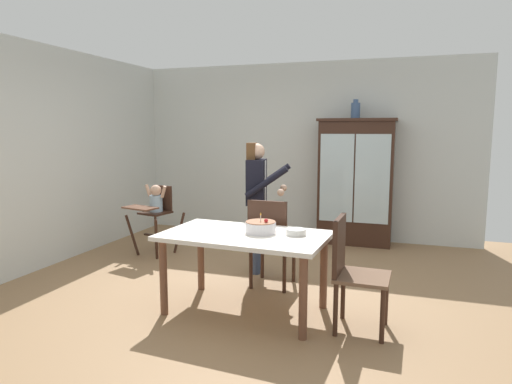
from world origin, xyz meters
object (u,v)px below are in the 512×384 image
(adult_person, at_px, (257,191))
(high_chair_with_toddler, at_px, (155,207))
(ceramic_vase, at_px, (356,110))
(dining_table, at_px, (245,244))
(birthday_cake, at_px, (261,227))
(serving_bowl, at_px, (296,232))
(china_cabinet, at_px, (356,182))
(dining_chair_right_end, at_px, (350,265))
(dining_chair_far_side, at_px, (270,237))

(adult_person, bearing_deg, high_chair_with_toddler, 69.25)
(ceramic_vase, xyz_separation_m, dining_table, (-0.66, -2.87, -1.32))
(birthday_cake, xyz_separation_m, serving_bowl, (0.33, 0.02, -0.03))
(china_cabinet, height_order, dining_table, china_cabinet)
(birthday_cake, height_order, dining_chair_right_end, dining_chair_right_end)
(high_chair_with_toddler, bearing_deg, china_cabinet, 43.22)
(high_chair_with_toddler, distance_m, adult_person, 1.59)
(ceramic_vase, xyz_separation_m, birthday_cake, (-0.53, -2.80, -1.16))
(ceramic_vase, relative_size, dining_table, 0.17)
(birthday_cake, bearing_deg, dining_chair_far_side, 98.20)
(adult_person, distance_m, birthday_cake, 1.15)
(dining_chair_far_side, bearing_deg, serving_bowl, 127.86)
(china_cabinet, bearing_deg, adult_person, -118.81)
(high_chair_with_toddler, relative_size, adult_person, 0.62)
(adult_person, height_order, birthday_cake, adult_person)
(dining_table, relative_size, serving_bowl, 8.60)
(ceramic_vase, relative_size, high_chair_with_toddler, 0.28)
(china_cabinet, height_order, adult_person, china_cabinet)
(ceramic_vase, xyz_separation_m, dining_chair_right_end, (0.31, -2.93, -1.40))
(dining_chair_far_side, bearing_deg, dining_chair_right_end, 143.51)
(china_cabinet, relative_size, ceramic_vase, 6.82)
(dining_table, bearing_deg, ceramic_vase, 77.12)
(high_chair_with_toddler, height_order, dining_table, high_chair_with_toddler)
(dining_chair_right_end, bearing_deg, birthday_cake, 82.65)
(ceramic_vase, xyz_separation_m, serving_bowl, (-0.20, -2.77, -1.19))
(dining_chair_right_end, bearing_deg, dining_table, 88.06)
(serving_bowl, bearing_deg, dining_chair_right_end, -17.49)
(dining_table, bearing_deg, dining_chair_right_end, -3.81)
(ceramic_vase, bearing_deg, dining_table, -102.88)
(china_cabinet, distance_m, dining_chair_right_end, 2.97)
(china_cabinet, distance_m, adult_person, 1.97)
(ceramic_vase, xyz_separation_m, dining_chair_far_side, (-0.61, -2.22, -1.40))
(birthday_cake, bearing_deg, dining_chair_right_end, -9.22)
(dining_chair_far_side, bearing_deg, birthday_cake, 99.72)
(china_cabinet, bearing_deg, high_chair_with_toddler, -149.87)
(adult_person, bearing_deg, dining_chair_right_end, -144.95)
(high_chair_with_toddler, height_order, dining_chair_far_side, dining_chair_far_side)
(ceramic_vase, xyz_separation_m, adult_person, (-0.92, -1.73, -0.99))
(adult_person, bearing_deg, ceramic_vase, -38.26)
(birthday_cake, distance_m, serving_bowl, 0.33)
(ceramic_vase, distance_m, serving_bowl, 3.03)
(ceramic_vase, height_order, dining_chair_right_end, ceramic_vase)
(china_cabinet, relative_size, dining_chair_far_side, 1.92)
(high_chair_with_toddler, height_order, serving_bowl, high_chair_with_toddler)
(china_cabinet, xyz_separation_m, serving_bowl, (-0.23, -2.77, -0.16))
(high_chair_with_toddler, relative_size, birthday_cake, 3.39)
(ceramic_vase, bearing_deg, china_cabinet, -6.63)
(high_chair_with_toddler, relative_size, serving_bowl, 5.28)
(adult_person, bearing_deg, serving_bowl, -156.00)
(china_cabinet, bearing_deg, ceramic_vase, 173.37)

